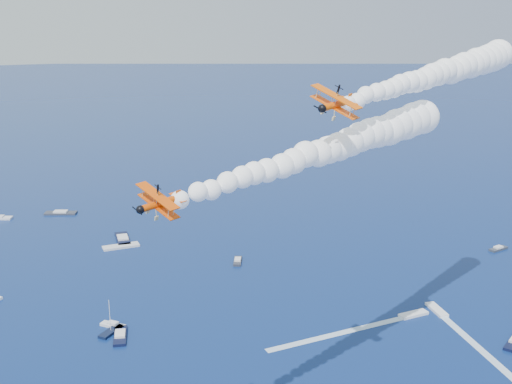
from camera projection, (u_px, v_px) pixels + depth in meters
name	position (u px, v px, depth m)	size (l,w,h in m)	color
biplane_lead	(336.00, 105.00, 92.87)	(7.69, 8.62, 5.19)	#FF5D05
biplane_trail	(160.00, 203.00, 77.48)	(6.59, 7.39, 4.45)	#E44A04
smoke_trail_lead	(435.00, 75.00, 113.59)	(56.38, 27.80, 10.84)	white
smoke_trail_trail	(323.00, 150.00, 96.74)	(57.78, 24.20, 10.84)	white
spectator_boats	(72.00, 284.00, 178.45)	(231.12, 176.82, 0.70)	white
boat_wakes	(205.00, 324.00, 155.92)	(143.43, 135.17, 0.04)	white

